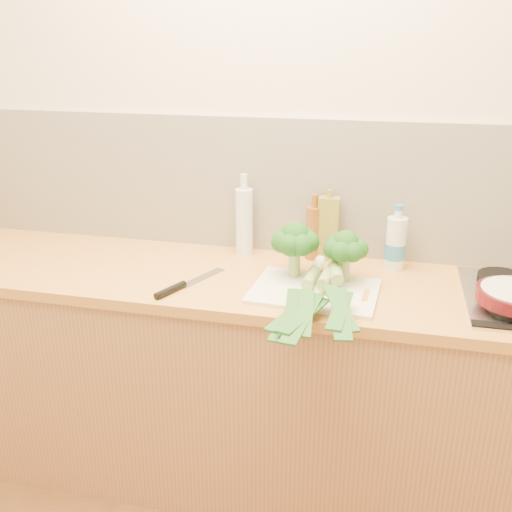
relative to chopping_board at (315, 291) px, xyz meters
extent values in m
plane|color=beige|center=(-0.23, 0.39, 0.39)|extent=(3.50, 0.00, 3.50)
cube|color=silver|center=(-0.23, 0.38, 0.26)|extent=(3.20, 0.02, 0.54)
cube|color=#A86E46|center=(-0.23, 0.09, -0.48)|extent=(3.20, 0.60, 0.86)
cube|color=#CF873D|center=(-0.23, 0.09, -0.03)|extent=(3.20, 0.62, 0.04)
cylinder|color=black|center=(0.64, 0.21, 0.02)|extent=(0.17, 0.17, 0.03)
cube|color=white|center=(0.00, 0.00, 0.00)|extent=(0.45, 0.34, 0.01)
cylinder|color=#8BA660|center=(-0.09, 0.10, 0.05)|extent=(0.04, 0.04, 0.09)
sphere|color=#163D10|center=(-0.09, 0.10, 0.16)|extent=(0.10, 0.10, 0.10)
sphere|color=#163D10|center=(-0.04, 0.10, 0.14)|extent=(0.08, 0.08, 0.08)
sphere|color=#163D10|center=(-0.06, 0.14, 0.14)|extent=(0.08, 0.08, 0.08)
sphere|color=#163D10|center=(-0.10, 0.15, 0.14)|extent=(0.08, 0.08, 0.08)
sphere|color=#163D10|center=(-0.13, 0.12, 0.14)|extent=(0.08, 0.08, 0.08)
sphere|color=#163D10|center=(-0.13, 0.08, 0.14)|extent=(0.08, 0.08, 0.08)
sphere|color=#163D10|center=(-0.10, 0.05, 0.14)|extent=(0.08, 0.08, 0.08)
sphere|color=#163D10|center=(-0.06, 0.06, 0.14)|extent=(0.08, 0.08, 0.08)
cylinder|color=#8BA660|center=(0.09, 0.10, 0.05)|extent=(0.04, 0.04, 0.08)
sphere|color=#163D10|center=(0.09, 0.10, 0.15)|extent=(0.10, 0.10, 0.10)
sphere|color=#163D10|center=(0.13, 0.10, 0.13)|extent=(0.07, 0.07, 0.07)
sphere|color=#163D10|center=(0.12, 0.13, 0.13)|extent=(0.07, 0.07, 0.07)
sphere|color=#163D10|center=(0.08, 0.14, 0.13)|extent=(0.07, 0.07, 0.07)
sphere|color=#163D10|center=(0.05, 0.11, 0.13)|extent=(0.07, 0.07, 0.07)
sphere|color=#163D10|center=(0.05, 0.08, 0.13)|extent=(0.07, 0.07, 0.07)
sphere|color=#163D10|center=(0.08, 0.05, 0.13)|extent=(0.07, 0.07, 0.07)
sphere|color=#163D10|center=(0.12, 0.06, 0.13)|extent=(0.07, 0.07, 0.07)
cylinder|color=white|center=(-0.01, 0.16, 0.03)|extent=(0.05, 0.11, 0.04)
cylinder|color=#809F4F|center=(-0.02, 0.05, 0.03)|extent=(0.05, 0.14, 0.04)
cube|color=#1B4D1B|center=(-0.04, -0.24, 0.03)|extent=(0.12, 0.30, 0.02)
cube|color=#1B4D1B|center=(-0.04, -0.26, 0.03)|extent=(0.07, 0.34, 0.01)
cube|color=#1B4D1B|center=(-0.04, -0.23, 0.03)|extent=(0.08, 0.28, 0.02)
cylinder|color=white|center=(0.05, 0.16, 0.05)|extent=(0.05, 0.13, 0.04)
cylinder|color=#809F4F|center=(0.04, 0.03, 0.05)|extent=(0.06, 0.16, 0.04)
cube|color=#1B4D1B|center=(0.01, -0.28, 0.05)|extent=(0.13, 0.30, 0.02)
cube|color=#1B4D1B|center=(0.00, -0.30, 0.05)|extent=(0.08, 0.34, 0.01)
cube|color=#1B4D1B|center=(0.01, -0.27, 0.05)|extent=(0.07, 0.28, 0.02)
cylinder|color=white|center=(0.05, 0.15, 0.06)|extent=(0.06, 0.12, 0.04)
cylinder|color=#809F4F|center=(0.07, 0.03, 0.06)|extent=(0.06, 0.14, 0.04)
cube|color=#1B4D1B|center=(0.11, -0.26, 0.06)|extent=(0.06, 0.30, 0.02)
cube|color=#1B4D1B|center=(0.11, -0.28, 0.07)|extent=(0.10, 0.34, 0.01)
cube|color=#1B4D1B|center=(0.11, -0.25, 0.07)|extent=(0.14, 0.28, 0.02)
cube|color=silver|center=(-0.42, 0.04, -0.01)|extent=(0.12, 0.20, 0.00)
cylinder|color=black|center=(-0.48, -0.12, 0.01)|extent=(0.08, 0.13, 0.02)
cube|color=olive|center=(0.00, 0.33, 0.12)|extent=(0.08, 0.05, 0.25)
cylinder|color=olive|center=(0.00, 0.33, 0.26)|extent=(0.02, 0.02, 0.03)
cylinder|color=silver|center=(-0.33, 0.32, 0.13)|extent=(0.07, 0.07, 0.27)
cylinder|color=silver|center=(-0.33, 0.32, 0.29)|extent=(0.03, 0.03, 0.06)
cylinder|color=brown|center=(-0.05, 0.33, 0.10)|extent=(0.06, 0.06, 0.21)
cylinder|color=brown|center=(-0.05, 0.33, 0.23)|extent=(0.03, 0.03, 0.05)
cylinder|color=silver|center=(0.26, 0.29, 0.09)|extent=(0.08, 0.08, 0.20)
cylinder|color=silver|center=(0.26, 0.29, 0.21)|extent=(0.03, 0.03, 0.03)
cylinder|color=teal|center=(0.26, 0.29, 0.06)|extent=(0.08, 0.08, 0.06)
camera|label=1|loc=(0.22, -1.79, 0.82)|focal=40.00mm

